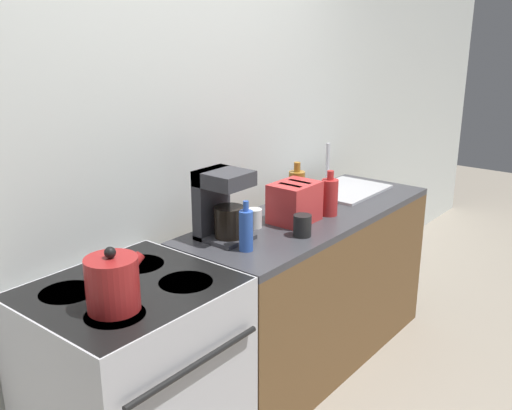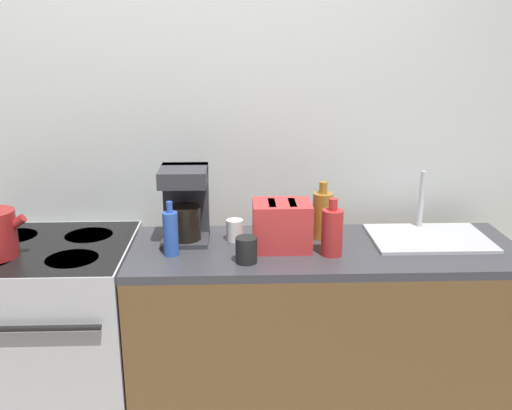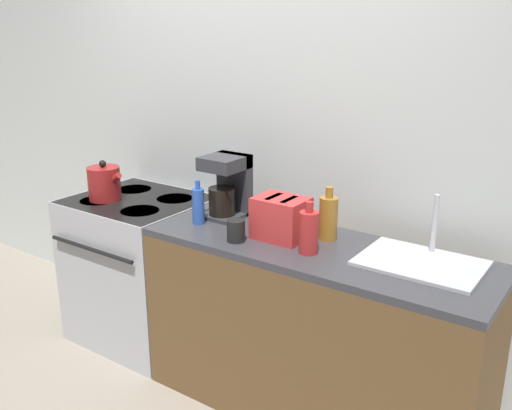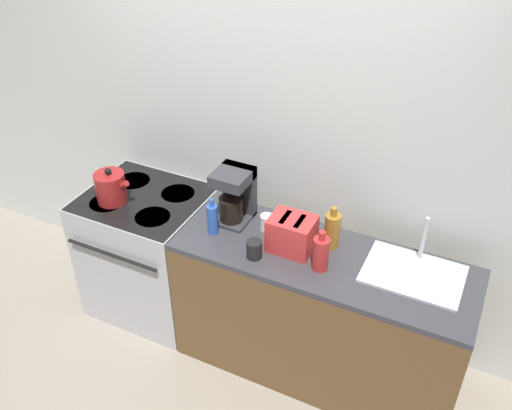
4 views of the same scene
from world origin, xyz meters
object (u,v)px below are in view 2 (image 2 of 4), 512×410
object	(u,v)px
bottle_red	(332,232)
cup_black	(246,250)
toaster	(282,225)
cup_white	(235,230)
coffee_maker	(185,202)
stove	(51,336)
bottle_amber	(322,215)
bottle_blue	(171,233)

from	to	relation	value
bottle_red	cup_black	world-z (taller)	bottle_red
toaster	cup_white	bearing A→B (deg)	152.98
coffee_maker	bottle_red	bearing A→B (deg)	-18.91
stove	bottle_red	size ratio (longest dim) A/B	3.69
coffee_maker	cup_black	distance (m)	0.41
toaster	bottle_amber	distance (m)	0.23
cup_white	cup_black	bearing A→B (deg)	-79.73
coffee_maker	bottle_blue	distance (m)	0.21
toaster	cup_black	bearing A→B (deg)	-134.88
toaster	stove	bearing A→B (deg)	177.14
toaster	cup_white	size ratio (longest dim) A/B	2.58
stove	bottle_amber	xyz separation A→B (m)	(1.24, 0.07, 0.55)
cup_white	bottle_amber	bearing A→B (deg)	2.69
bottle_blue	bottle_amber	xyz separation A→B (m)	(0.66, 0.18, 0.01)
stove	toaster	bearing A→B (deg)	-2.86
stove	cup_black	distance (m)	1.04
bottle_red	bottle_amber	size ratio (longest dim) A/B	0.93
bottle_amber	cup_white	distance (m)	0.40
bottle_red	toaster	bearing A→B (deg)	157.24
cup_black	toaster	bearing A→B (deg)	45.12
bottle_amber	cup_white	xyz separation A→B (m)	(-0.39, -0.02, -0.06)
coffee_maker	stove	bearing A→B (deg)	-173.05
stove	cup_white	xyz separation A→B (m)	(0.84, 0.05, 0.49)
bottle_blue	bottle_red	xyz separation A→B (m)	(0.67, -0.02, 0.00)
toaster	coffee_maker	distance (m)	0.44
bottle_blue	toaster	bearing A→B (deg)	7.69
toaster	bottle_amber	size ratio (longest dim) A/B	0.94
stove	bottle_amber	bearing A→B (deg)	3.18
stove	cup_white	bearing A→B (deg)	3.42
cup_black	bottle_red	bearing A→B (deg)	11.14
coffee_maker	bottle_red	size ratio (longest dim) A/B	1.37
toaster	cup_black	xyz separation A→B (m)	(-0.15, -0.15, -0.05)
stove	bottle_amber	world-z (taller)	bottle_amber
stove	cup_black	xyz separation A→B (m)	(0.89, -0.21, 0.49)
bottle_amber	coffee_maker	bearing A→B (deg)	179.31
cup_white	bottle_red	bearing A→B (deg)	-24.92
toaster	bottle_red	size ratio (longest dim) A/B	1.01
stove	coffee_maker	size ratio (longest dim) A/B	2.70
stove	cup_white	world-z (taller)	cup_white
toaster	bottle_amber	bearing A→B (deg)	32.26
bottle_blue	bottle_amber	bearing A→B (deg)	15.62
stove	bottle_amber	size ratio (longest dim) A/B	3.44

